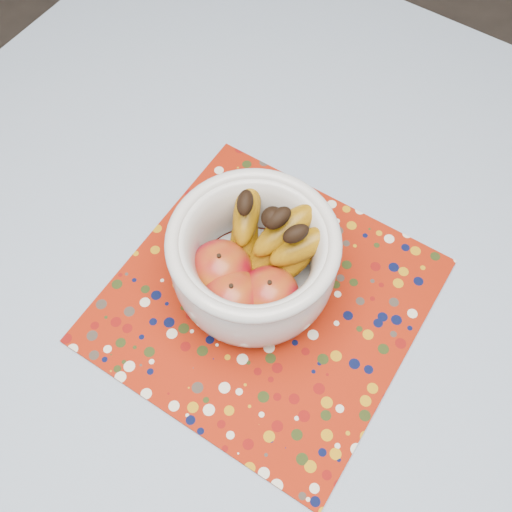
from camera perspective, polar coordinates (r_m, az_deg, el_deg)
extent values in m
plane|color=#2D2826|center=(1.45, 1.35, -20.44)|extent=(4.00, 4.00, 0.00)
cube|color=brown|center=(0.73, 2.55, -12.15)|extent=(1.20, 1.20, 0.04)
cylinder|color=brown|center=(1.44, -4.69, 12.44)|extent=(0.06, 0.06, 0.71)
cube|color=slate|center=(0.71, 2.63, -11.57)|extent=(1.32, 1.32, 0.01)
cube|color=maroon|center=(0.74, 0.88, -4.23)|extent=(0.36, 0.36, 0.00)
cylinder|color=silver|center=(0.74, -0.22, -2.63)|extent=(0.10, 0.10, 0.01)
cylinder|color=silver|center=(0.73, -0.22, -2.30)|extent=(0.14, 0.14, 0.01)
torus|color=silver|center=(0.65, -0.25, 1.41)|extent=(0.19, 0.19, 0.02)
ellipsoid|color=maroon|center=(0.69, -3.40, -1.34)|extent=(0.07, 0.07, 0.07)
ellipsoid|color=maroon|center=(0.68, 1.26, -3.74)|extent=(0.07, 0.07, 0.06)
ellipsoid|color=maroon|center=(0.68, -2.28, -4.09)|extent=(0.07, 0.07, 0.06)
sphere|color=black|center=(0.65, 1.61, 3.65)|extent=(0.03, 0.03, 0.03)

